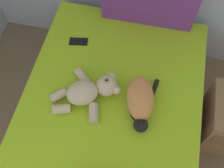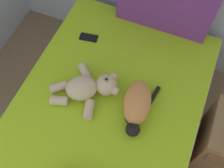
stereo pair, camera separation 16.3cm
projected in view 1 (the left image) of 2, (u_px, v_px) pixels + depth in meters
The scene contains 4 objects.
bed at pixel (108, 131), 2.15m from camera, with size 1.35×2.07×0.57m.
cat at pixel (140, 101), 1.89m from camera, with size 0.25×0.44×0.15m.
teddy_bear at pixel (89, 91), 1.92m from camera, with size 0.50×0.41×0.17m.
cell_phone at pixel (78, 41), 2.21m from camera, with size 0.16×0.09×0.01m.
Camera 1 is at (1.58, 2.25, 2.35)m, focal length 43.64 mm.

